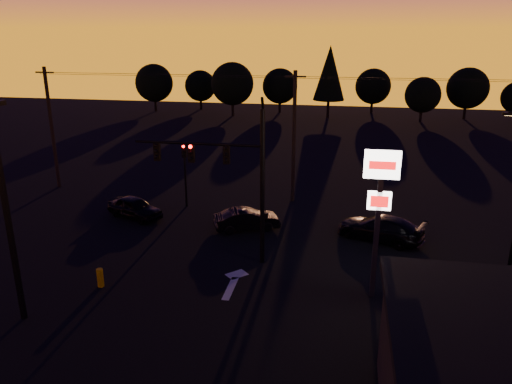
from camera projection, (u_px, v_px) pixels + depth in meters
The scene contains 22 objects.
ground at pixel (215, 298), 22.57m from camera, with size 120.00×120.00×0.00m, color black.
lane_arrow at pixel (234, 281), 24.04m from camera, with size 1.20×3.10×0.01m.
traffic_signal_mast at pixel (231, 170), 24.77m from camera, with size 6.79×0.52×8.58m.
secondary_signal at pixel (185, 166), 33.24m from camera, with size 0.30×0.31×4.35m.
parking_lot_light at pixel (5, 200), 19.37m from camera, with size 1.25×0.30×9.14m.
pylon_sign at pixel (380, 194), 21.25m from camera, with size 1.50×0.28×6.80m.
utility_pole_0 at pixel (52, 128), 36.90m from camera, with size 1.40×0.26×9.00m.
utility_pole_1 at pixel (294, 137), 33.87m from camera, with size 1.40×0.26×9.00m.
power_wires at pixel (295, 77), 32.63m from camera, with size 36.00×1.22×0.07m.
bollard at pixel (100, 278), 23.46m from camera, with size 0.30×0.30×0.91m, color #B88F00.
tree_0 at pixel (154, 83), 71.71m from camera, with size 5.36×5.36×6.74m.
tree_1 at pixel (200, 86), 73.71m from camera, with size 4.54×4.54×5.71m.
tree_2 at pixel (232, 84), 67.73m from camera, with size 5.77×5.78×7.26m.
tree_3 at pixel (280, 86), 70.66m from camera, with size 4.95×4.95×6.22m.
tree_4 at pixel (330, 73), 65.99m from camera, with size 4.18×4.18×9.50m.
tree_5 at pixel (373, 86), 70.34m from camera, with size 4.95×4.95×6.22m.
tree_6 at pixel (423, 95), 63.83m from camera, with size 4.54×4.54×5.71m.
tree_7 at pixel (468, 88), 65.42m from camera, with size 5.36×5.36×6.74m.
car_left at pixel (135, 207), 32.00m from camera, with size 1.58×3.92×1.34m, color black.
car_mid at pixel (247, 219), 30.08m from camera, with size 1.37×3.93×1.29m, color black.
car_right at pixel (380, 228), 28.60m from camera, with size 2.01×4.94×1.43m, color black.
suv_parked at pixel (444, 352), 17.78m from camera, with size 2.09×4.53×1.26m, color black.
Camera 1 is at (5.36, -19.27, 11.66)m, focal length 35.00 mm.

